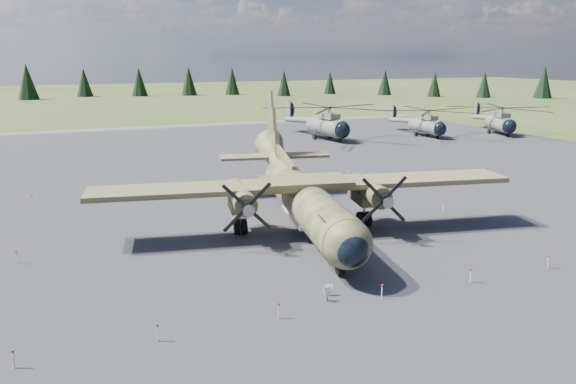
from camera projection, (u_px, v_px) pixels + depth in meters
name	position (u px, v px, depth m)	size (l,w,h in m)	color
ground	(262.00, 233.00, 41.74)	(500.00, 500.00, 0.00)	brown
apron	(224.00, 202.00, 50.72)	(120.00, 120.00, 0.04)	slate
transport_plane	(302.00, 191.00, 42.38)	(31.08, 27.95, 10.25)	#363E22
helicopter_near	(327.00, 116.00, 87.65)	(23.21, 25.63, 5.26)	slate
helicopter_mid	(427.00, 118.00, 91.30)	(17.72, 20.74, 4.44)	slate
helicopter_far	(501.00, 115.00, 94.02)	(23.04, 23.15, 4.62)	slate
info_placard_left	(328.00, 292.00, 30.02)	(0.53, 0.30, 0.79)	gray
info_placard_right	(329.00, 288.00, 30.77)	(0.45, 0.27, 0.66)	gray
barrier_fence	(256.00, 228.00, 41.38)	(33.12, 29.62, 0.85)	silver
treeline	(219.00, 166.00, 42.94)	(324.65, 321.56, 10.87)	black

